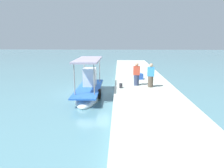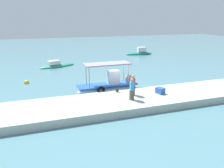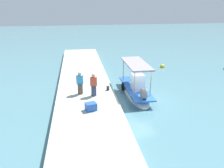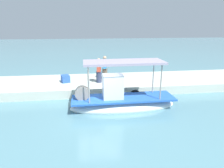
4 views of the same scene
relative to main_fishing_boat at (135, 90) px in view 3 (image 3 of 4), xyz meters
The scene contains 8 objects.
ground_plane 1.36m from the main_fishing_boat, ahead, with size 120.00×120.00×0.00m, color slate.
dock_quay 4.28m from the main_fishing_boat, 72.63° to the right, with size 36.00×4.47×0.59m, color #B6BFB2.
main_fishing_boat is the anchor object (origin of this frame).
fisherman_near_bollard 4.62m from the main_fishing_boat, 83.97° to the right, with size 0.46×0.54×1.75m.
fisherman_by_crate 3.76m from the main_fishing_boat, 74.00° to the right, with size 0.44×0.53×1.74m.
mooring_bollard 2.32m from the main_fishing_boat, 88.50° to the right, with size 0.24×0.24×0.35m, color #2D2D33.
cargo_crate 5.19m from the main_fishing_boat, 48.81° to the right, with size 0.69×0.55×0.51m, color #2B58B6.
marker_buoy 9.23m from the main_fishing_boat, 145.54° to the left, with size 0.54×0.54×0.54m.
Camera 3 is at (15.64, -4.51, 7.34)m, focal length 36.50 mm.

